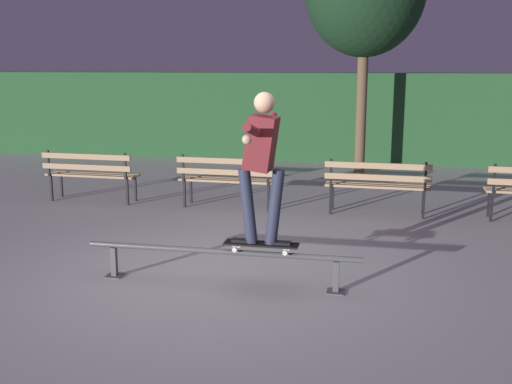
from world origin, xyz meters
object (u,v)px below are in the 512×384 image
object	(u,v)px
park_bench_leftmost	(90,171)
park_bench_right_center	(377,181)
grind_rail	(221,256)
skateboarder	(262,155)
park_bench_left_center	(227,176)
skateboard	(261,244)

from	to	relation	value
park_bench_leftmost	park_bench_right_center	distance (m)	4.77
grind_rail	park_bench_right_center	distance (m)	3.78
grind_rail	skateboarder	bearing A→B (deg)	-0.00
park_bench_leftmost	grind_rail	bearing A→B (deg)	-47.08
park_bench_leftmost	park_bench_right_center	bearing A→B (deg)	0.00
skateboarder	park_bench_leftmost	distance (m)	5.06
skateboarder	park_bench_left_center	xyz separation A→B (m)	(-1.23, 3.42, -0.86)
grind_rail	park_bench_right_center	xyz separation A→B (m)	(1.59, 3.42, 0.23)
skateboard	park_bench_leftmost	distance (m)	4.98
skateboard	park_bench_right_center	size ratio (longest dim) A/B	0.48
park_bench_left_center	park_bench_right_center	bearing A→B (deg)	0.00
grind_rail	skateboard	distance (m)	0.46
skateboard	park_bench_right_center	world-z (taller)	park_bench_right_center
skateboarder	park_bench_right_center	xyz separation A→B (m)	(1.15, 3.42, -0.86)
grind_rail	skateboarder	size ratio (longest dim) A/B	1.90
skateboarder	park_bench_left_center	size ratio (longest dim) A/B	0.97
park_bench_leftmost	skateboarder	bearing A→B (deg)	-43.38
grind_rail	skateboard	size ratio (longest dim) A/B	3.80
park_bench_right_center	skateboard	bearing A→B (deg)	-108.68
skateboarder	park_bench_left_center	distance (m)	3.74
skateboarder	park_bench_leftmost	bearing A→B (deg)	136.62
park_bench_right_center	park_bench_leftmost	bearing A→B (deg)	180.00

